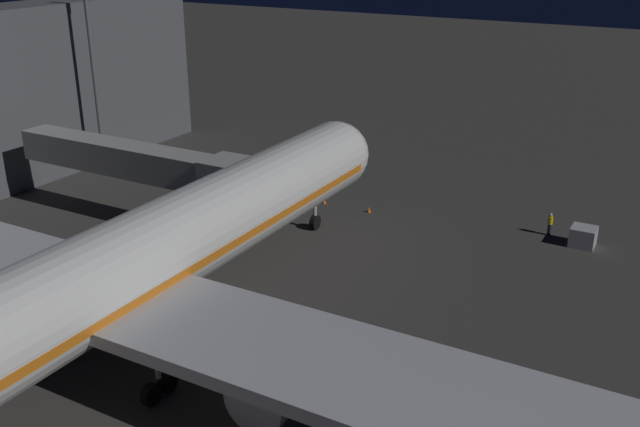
{
  "coord_description": "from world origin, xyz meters",
  "views": [
    {
      "loc": [
        -26.9,
        32.68,
        22.84
      ],
      "look_at": [
        -3.0,
        -9.79,
        3.5
      ],
      "focal_mm": 40.53,
      "sensor_mm": 36.0,
      "label": 1
    }
  ],
  "objects_px": {
    "ground_crew_near_nose_gear": "(550,223)",
    "traffic_cone_nose_starboard": "(324,200)",
    "airliner_at_gate": "(106,282)",
    "baggage_container_near_belt": "(583,237)",
    "jet_bridge": "(146,163)",
    "apron_floodlight_mast": "(93,63)",
    "traffic_cone_nose_port": "(369,209)"
  },
  "relations": [
    {
      "from": "baggage_container_near_belt",
      "to": "traffic_cone_nose_starboard",
      "type": "distance_m",
      "value": 21.87
    },
    {
      "from": "jet_bridge",
      "to": "traffic_cone_nose_port",
      "type": "height_order",
      "value": "jet_bridge"
    },
    {
      "from": "airliner_at_gate",
      "to": "baggage_container_near_belt",
      "type": "distance_m",
      "value": 35.89
    },
    {
      "from": "airliner_at_gate",
      "to": "apron_floodlight_mast",
      "type": "xyz_separation_m",
      "value": [
        25.5,
        -24.81,
        5.69
      ]
    },
    {
      "from": "ground_crew_near_nose_gear",
      "to": "traffic_cone_nose_starboard",
      "type": "xyz_separation_m",
      "value": [
        19.07,
        2.57,
        -0.75
      ]
    },
    {
      "from": "airliner_at_gate",
      "to": "jet_bridge",
      "type": "height_order",
      "value": "airliner_at_gate"
    },
    {
      "from": "traffic_cone_nose_port",
      "to": "traffic_cone_nose_starboard",
      "type": "xyz_separation_m",
      "value": [
        4.4,
        0.0,
        0.0
      ]
    },
    {
      "from": "apron_floodlight_mast",
      "to": "traffic_cone_nose_port",
      "type": "height_order",
      "value": "apron_floodlight_mast"
    },
    {
      "from": "airliner_at_gate",
      "to": "ground_crew_near_nose_gear",
      "type": "distance_m",
      "value": 35.18
    },
    {
      "from": "baggage_container_near_belt",
      "to": "traffic_cone_nose_port",
      "type": "bearing_deg",
      "value": 5.63
    },
    {
      "from": "airliner_at_gate",
      "to": "jet_bridge",
      "type": "relative_size",
      "value": 2.59
    },
    {
      "from": "traffic_cone_nose_port",
      "to": "baggage_container_near_belt",
      "type": "bearing_deg",
      "value": -174.37
    },
    {
      "from": "airliner_at_gate",
      "to": "traffic_cone_nose_port",
      "type": "xyz_separation_m",
      "value": [
        -2.2,
        -28.02,
        -4.95
      ]
    },
    {
      "from": "ground_crew_near_nose_gear",
      "to": "traffic_cone_nose_port",
      "type": "distance_m",
      "value": 14.92
    },
    {
      "from": "baggage_container_near_belt",
      "to": "traffic_cone_nose_port",
      "type": "height_order",
      "value": "baggage_container_near_belt"
    },
    {
      "from": "jet_bridge",
      "to": "ground_crew_near_nose_gear",
      "type": "bearing_deg",
      "value": -154.09
    },
    {
      "from": "airliner_at_gate",
      "to": "jet_bridge",
      "type": "bearing_deg",
      "value": -53.95
    },
    {
      "from": "apron_floodlight_mast",
      "to": "traffic_cone_nose_starboard",
      "type": "relative_size",
      "value": 34.39
    },
    {
      "from": "airliner_at_gate",
      "to": "traffic_cone_nose_starboard",
      "type": "relative_size",
      "value": 105.65
    },
    {
      "from": "baggage_container_near_belt",
      "to": "traffic_cone_nose_port",
      "type": "xyz_separation_m",
      "value": [
        17.4,
        1.72,
        -0.49
      ]
    },
    {
      "from": "traffic_cone_nose_port",
      "to": "traffic_cone_nose_starboard",
      "type": "relative_size",
      "value": 1.0
    },
    {
      "from": "jet_bridge",
      "to": "apron_floodlight_mast",
      "type": "relative_size",
      "value": 1.19
    },
    {
      "from": "apron_floodlight_mast",
      "to": "airliner_at_gate",
      "type": "bearing_deg",
      "value": 135.78
    },
    {
      "from": "traffic_cone_nose_starboard",
      "to": "baggage_container_near_belt",
      "type": "bearing_deg",
      "value": -175.5
    },
    {
      "from": "baggage_container_near_belt",
      "to": "traffic_cone_nose_starboard",
      "type": "relative_size",
      "value": 3.36
    },
    {
      "from": "airliner_at_gate",
      "to": "apron_floodlight_mast",
      "type": "distance_m",
      "value": 36.03
    },
    {
      "from": "airliner_at_gate",
      "to": "baggage_container_near_belt",
      "type": "relative_size",
      "value": 31.45
    },
    {
      "from": "jet_bridge",
      "to": "ground_crew_near_nose_gear",
      "type": "xyz_separation_m",
      "value": [
        -28.91,
        -14.05,
        -4.36
      ]
    },
    {
      "from": "baggage_container_near_belt",
      "to": "ground_crew_near_nose_gear",
      "type": "xyz_separation_m",
      "value": [
        2.73,
        -0.85,
        0.26
      ]
    },
    {
      "from": "airliner_at_gate",
      "to": "apron_floodlight_mast",
      "type": "relative_size",
      "value": 3.07
    },
    {
      "from": "airliner_at_gate",
      "to": "traffic_cone_nose_starboard",
      "type": "xyz_separation_m",
      "value": [
        2.2,
        -28.02,
        -4.95
      ]
    },
    {
      "from": "jet_bridge",
      "to": "traffic_cone_nose_port",
      "type": "relative_size",
      "value": 40.86
    }
  ]
}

